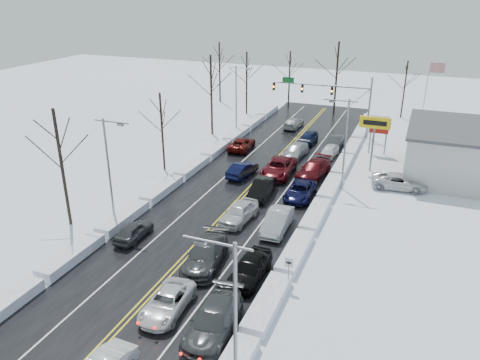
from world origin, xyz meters
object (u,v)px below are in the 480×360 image
at_px(traffic_signal_mast, 331,94).
at_px(oncoming_car_0, 242,176).
at_px(tires_plus_sign, 375,126).
at_px(flagpole, 427,94).

distance_m(traffic_signal_mast, oncoming_car_0, 20.11).
bearing_deg(tires_plus_sign, traffic_signal_mast, 120.46).
height_order(flagpole, oncoming_car_0, flagpole).
relative_size(traffic_signal_mast, flagpole, 1.33).
xyz_separation_m(flagpole, oncoming_car_0, (-17.03, -20.62, -5.93)).
bearing_deg(oncoming_car_0, tires_plus_sign, -143.91).
relative_size(tires_plus_sign, flagpole, 0.60).
bearing_deg(flagpole, tires_plus_sign, -108.44).
relative_size(tires_plus_sign, oncoming_car_0, 1.31).
height_order(traffic_signal_mast, oncoming_car_0, traffic_signal_mast).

